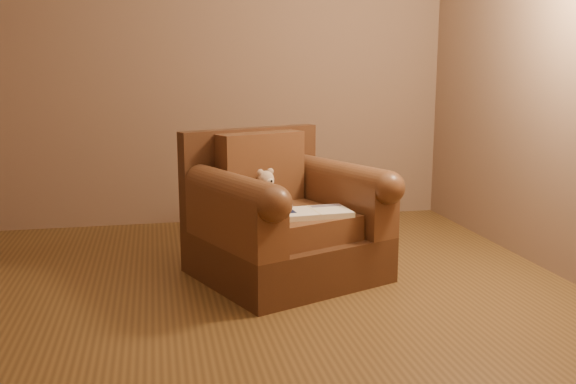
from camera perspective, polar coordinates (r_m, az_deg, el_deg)
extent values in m
plane|color=brown|center=(3.63, -3.79, -9.86)|extent=(4.00, 4.00, 0.00)
cube|color=#7E614E|center=(5.38, -7.04, 11.59)|extent=(4.00, 0.02, 2.70)
cube|color=#7E614E|center=(1.43, 7.14, 13.23)|extent=(4.00, 0.02, 2.70)
cube|color=#452817|center=(4.02, -0.15, -5.60)|extent=(1.29, 1.26, 0.28)
cube|color=#452817|center=(4.27, -3.34, 1.56)|extent=(0.96, 0.47, 0.62)
cube|color=brown|center=(3.93, 0.26, -2.77)|extent=(0.80, 0.87, 0.15)
cube|color=brown|center=(4.15, -2.43, 2.20)|extent=(0.60, 0.37, 0.45)
cube|color=brown|center=(3.70, -4.85, -2.32)|extent=(0.51, 0.86, 0.32)
cube|color=brown|center=(4.14, 4.83, -0.88)|extent=(0.51, 0.86, 0.32)
cylinder|color=brown|center=(3.67, -4.89, 0.11)|extent=(0.51, 0.86, 0.20)
cylinder|color=brown|center=(4.11, 4.86, 1.31)|extent=(0.51, 0.86, 0.20)
ellipsoid|color=#C9AA8D|center=(4.02, -1.91, -0.34)|extent=(0.14, 0.13, 0.15)
sphere|color=#C9AA8D|center=(4.01, -1.99, 1.16)|extent=(0.10, 0.10, 0.10)
ellipsoid|color=#C9AA8D|center=(3.98, -2.47, 1.75)|extent=(0.04, 0.02, 0.04)
ellipsoid|color=#C9AA8D|center=(4.02, -1.58, 1.84)|extent=(0.04, 0.02, 0.04)
ellipsoid|color=beige|center=(3.97, -1.60, 0.93)|extent=(0.05, 0.03, 0.04)
sphere|color=black|center=(3.95, -1.47, 0.97)|extent=(0.01, 0.01, 0.01)
ellipsoid|color=#C9AA8D|center=(3.94, -2.26, -0.59)|extent=(0.05, 0.09, 0.05)
ellipsoid|color=#C9AA8D|center=(4.01, -0.65, -0.38)|extent=(0.05, 0.09, 0.05)
ellipsoid|color=#C9AA8D|center=(3.94, -1.70, -1.26)|extent=(0.06, 0.09, 0.05)
ellipsoid|color=#C9AA8D|center=(3.98, -0.76, -1.13)|extent=(0.06, 0.09, 0.05)
cube|color=beige|center=(3.79, 2.32, -1.87)|extent=(0.44, 0.29, 0.03)
cube|color=white|center=(3.76, 0.80, -1.73)|extent=(0.23, 0.27, 0.00)
cube|color=white|center=(3.83, 3.82, -1.53)|extent=(0.23, 0.27, 0.00)
cube|color=beige|center=(3.79, 2.33, -1.61)|extent=(0.03, 0.25, 0.00)
cube|color=#0F1638|center=(3.74, 0.10, -1.75)|extent=(0.08, 0.10, 0.00)
cube|color=slate|center=(3.91, 3.37, -1.22)|extent=(0.19, 0.07, 0.00)
cylinder|color=#DF8E3D|center=(4.64, 3.44, -5.01)|extent=(0.29, 0.29, 0.02)
cylinder|color=#DF8E3D|center=(4.57, 3.47, -2.05)|extent=(0.03, 0.03, 0.48)
cylinder|color=#DF8E3D|center=(4.52, 3.51, 1.03)|extent=(0.37, 0.37, 0.02)
cylinder|color=#DF8E3D|center=(4.53, 3.51, 0.88)|extent=(0.03, 0.03, 0.02)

